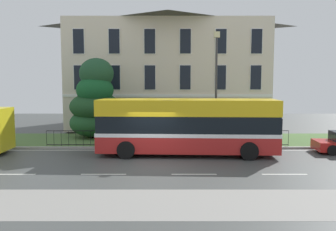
% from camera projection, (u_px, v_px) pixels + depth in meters
% --- Properties ---
extents(ground_plane, '(60.00, 56.00, 0.18)m').
position_uv_depth(ground_plane, '(153.00, 160.00, 18.15)').
color(ground_plane, '#434746').
extents(georgian_townhouse, '(16.85, 10.32, 10.50)m').
position_uv_depth(georgian_townhouse, '(169.00, 68.00, 31.98)').
color(georgian_townhouse, beige).
rests_on(georgian_townhouse, ground_plane).
extents(iron_verge_railing, '(14.99, 0.04, 0.97)m').
position_uv_depth(iron_verge_railing, '(168.00, 138.00, 21.41)').
color(iron_verge_railing, black).
rests_on(iron_verge_railing, ground_plane).
extents(evergreen_tree, '(3.61, 3.58, 5.62)m').
position_uv_depth(evergreen_tree, '(96.00, 103.00, 24.53)').
color(evergreen_tree, '#423328').
rests_on(evergreen_tree, ground_plane).
extents(single_decker_bus, '(9.96, 3.04, 3.11)m').
position_uv_depth(single_decker_bus, '(188.00, 126.00, 19.28)').
color(single_decker_bus, '#AE201E').
rests_on(single_decker_bus, ground_plane).
extents(street_lamp_post, '(0.36, 0.24, 7.08)m').
position_uv_depth(street_lamp_post, '(217.00, 81.00, 21.87)').
color(street_lamp_post, '#333338').
rests_on(street_lamp_post, ground_plane).
extents(litter_bin, '(0.55, 0.55, 1.19)m').
position_uv_depth(litter_bin, '(120.00, 135.00, 21.78)').
color(litter_bin, black).
rests_on(litter_bin, ground_plane).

